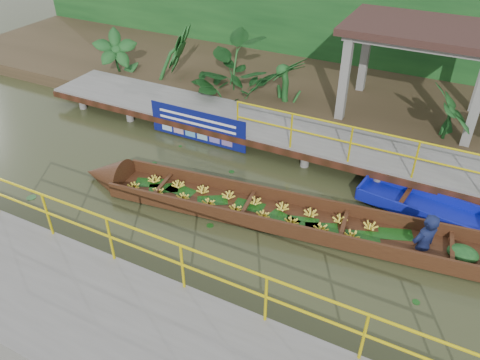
% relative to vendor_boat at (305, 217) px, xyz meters
% --- Properties ---
extents(ground, '(80.00, 80.00, 0.00)m').
position_rel_vendor_boat_xyz_m(ground, '(-1.88, -0.32, -0.23)').
color(ground, '#2D341A').
rests_on(ground, ground).
extents(land_strip, '(30.00, 8.00, 0.45)m').
position_rel_vendor_boat_xyz_m(land_strip, '(-1.88, 7.18, -0.01)').
color(land_strip, '#372C1B').
rests_on(land_strip, ground).
extents(far_dock, '(16.00, 2.06, 1.66)m').
position_rel_vendor_boat_xyz_m(far_dock, '(-1.86, 3.11, 0.24)').
color(far_dock, slate).
rests_on(far_dock, ground).
extents(near_dock, '(18.00, 2.40, 1.73)m').
position_rel_vendor_boat_xyz_m(near_dock, '(-0.88, -4.52, 0.07)').
color(near_dock, slate).
rests_on(near_dock, ground).
extents(pavilion, '(4.40, 3.00, 3.00)m').
position_rel_vendor_boat_xyz_m(pavilion, '(1.12, 5.98, 2.58)').
color(pavilion, slate).
rests_on(pavilion, ground).
extents(foliage_backdrop, '(30.00, 0.80, 4.00)m').
position_rel_vendor_boat_xyz_m(foliage_backdrop, '(-1.88, 9.68, 1.77)').
color(foliage_backdrop, '#123B17').
rests_on(foliage_backdrop, ground).
extents(vendor_boat, '(11.35, 2.51, 2.26)m').
position_rel_vendor_boat_xyz_m(vendor_boat, '(0.00, 0.00, 0.00)').
color(vendor_boat, '#331A0E').
rests_on(vendor_boat, ground).
extents(moored_blue_boat, '(3.75, 1.40, 0.87)m').
position_rel_vendor_boat_xyz_m(moored_blue_boat, '(3.28, 1.59, -0.08)').
color(moored_blue_boat, '#0D1699').
rests_on(moored_blue_boat, ground).
extents(blue_banner, '(3.17, 0.04, 0.99)m').
position_rel_vendor_boat_xyz_m(blue_banner, '(-4.18, 2.16, 0.32)').
color(blue_banner, '#0B125C').
rests_on(blue_banner, ground).
extents(tropical_plants, '(14.32, 1.32, 1.65)m').
position_rel_vendor_boat_xyz_m(tropical_plants, '(-2.90, 4.98, 1.04)').
color(tropical_plants, '#123B17').
rests_on(tropical_plants, ground).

